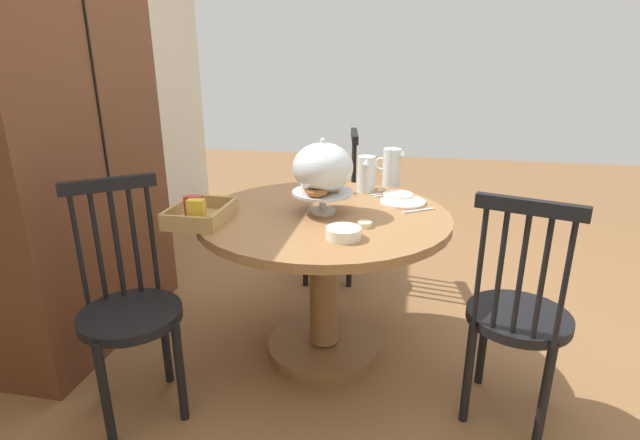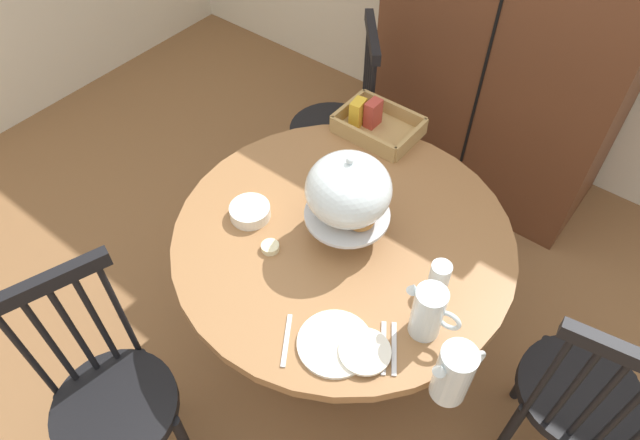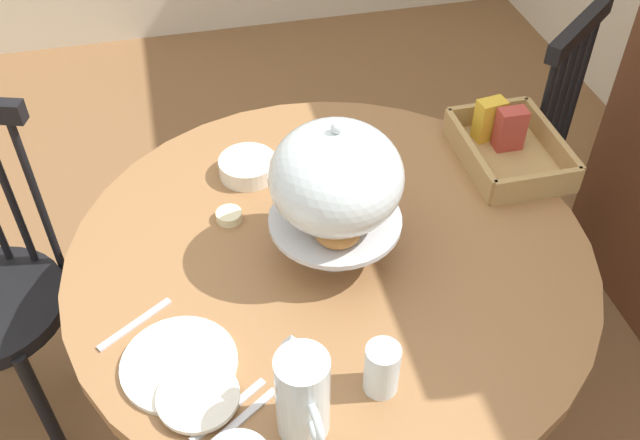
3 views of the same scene
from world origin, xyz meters
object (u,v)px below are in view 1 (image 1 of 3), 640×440
(drinking_glass, at_px, (336,182))
(milk_pitcher, at_px, (366,175))
(wooden_armoire, at_px, (53,151))
(windsor_chair_facing_door, at_px, (332,213))
(windsor_chair_by_cabinet, at_px, (517,319))
(orange_juice_pitcher, at_px, (391,169))
(china_plate_large, at_px, (403,202))
(china_plate_small, at_px, (398,194))
(cereal_bowl, at_px, (343,233))
(pastry_stand_with_dome, at_px, (323,171))
(butter_dish, at_px, (365,224))
(cereal_basket, at_px, (199,214))
(dining_table, at_px, (324,258))
(windsor_chair_near_window, at_px, (130,312))

(drinking_glass, bearing_deg, milk_pitcher, -73.27)
(wooden_armoire, xyz_separation_m, windsor_chair_facing_door, (0.91, -1.22, -0.53))
(windsor_chair_by_cabinet, bearing_deg, orange_juice_pitcher, 32.87)
(china_plate_large, bearing_deg, windsor_chair_facing_door, 35.56)
(china_plate_large, bearing_deg, orange_juice_pitcher, 13.33)
(windsor_chair_by_cabinet, bearing_deg, drinking_glass, 51.51)
(windsor_chair_facing_door, height_order, orange_juice_pitcher, windsor_chair_facing_door)
(orange_juice_pitcher, height_order, china_plate_small, orange_juice_pitcher)
(cereal_bowl, bearing_deg, pastry_stand_with_dome, 24.80)
(wooden_armoire, relative_size, butter_dish, 32.67)
(windsor_chair_by_cabinet, bearing_deg, china_plate_small, 39.25)
(cereal_basket, relative_size, china_plate_large, 1.44)
(drinking_glass, bearing_deg, orange_juice_pitcher, -54.79)
(dining_table, relative_size, orange_juice_pitcher, 5.66)
(cereal_bowl, height_order, drinking_glass, drinking_glass)
(cereal_basket, bearing_deg, china_plate_large, -62.24)
(pastry_stand_with_dome, bearing_deg, orange_juice_pitcher, -27.05)
(china_plate_large, bearing_deg, dining_table, 123.15)
(pastry_stand_with_dome, bearing_deg, windsor_chair_facing_door, 6.77)
(windsor_chair_near_window, relative_size, drinking_glass, 8.86)
(orange_juice_pitcher, relative_size, china_plate_large, 0.93)
(drinking_glass, bearing_deg, cereal_bowl, -168.12)
(dining_table, bearing_deg, cereal_basket, 113.72)
(china_plate_small, bearing_deg, butter_dish, 165.44)
(windsor_chair_by_cabinet, xyz_separation_m, orange_juice_pitcher, (0.85, 0.55, 0.38))
(cereal_basket, height_order, butter_dish, cereal_basket)
(cereal_bowl, bearing_deg, milk_pitcher, -1.22)
(windsor_chair_facing_door, relative_size, milk_pitcher, 5.20)
(pastry_stand_with_dome, distance_m, cereal_basket, 0.57)
(butter_dish, bearing_deg, china_plate_large, -21.36)
(dining_table, xyz_separation_m, cereal_bowl, (-0.30, -0.13, 0.25))
(cereal_bowl, bearing_deg, orange_juice_pitcher, -9.20)
(windsor_chair_by_cabinet, distance_m, windsor_chair_facing_door, 1.50)
(milk_pitcher, xyz_separation_m, china_plate_small, (-0.09, -0.17, -0.07))
(dining_table, relative_size, cereal_bowl, 8.23)
(dining_table, bearing_deg, cereal_bowl, -156.05)
(dining_table, xyz_separation_m, butter_dish, (-0.15, -0.20, 0.23))
(china_plate_small, distance_m, cereal_bowl, 0.64)
(wooden_armoire, height_order, windsor_chair_by_cabinet, wooden_armoire)
(dining_table, height_order, windsor_chair_by_cabinet, windsor_chair_by_cabinet)
(wooden_armoire, relative_size, windsor_chair_near_window, 2.01)
(wooden_armoire, relative_size, china_plate_small, 13.07)
(dining_table, relative_size, drinking_glass, 10.48)
(windsor_chair_near_window, bearing_deg, milk_pitcher, -41.66)
(cereal_basket, bearing_deg, china_plate_small, -57.09)
(windsor_chair_facing_door, xyz_separation_m, drinking_glass, (-0.51, -0.11, 0.34))
(cereal_bowl, bearing_deg, dining_table, 23.95)
(milk_pitcher, height_order, china_plate_small, milk_pitcher)
(wooden_armoire, xyz_separation_m, dining_table, (0.04, -1.33, -0.47))
(milk_pitcher, relative_size, cereal_basket, 0.59)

